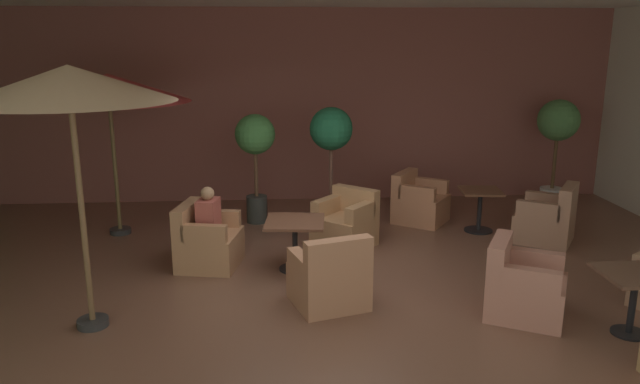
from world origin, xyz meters
The scene contains 17 objects.
ground_plane centered at (0.00, 0.00, -0.01)m, with size 11.33×8.47×0.02m, color brown.
wall_back_brick centered at (0.00, 4.19, 1.73)m, with size 11.33×0.08×3.46m, color brown.
cafe_table_front_left centered at (3.01, -1.44, 0.51)m, with size 0.68×0.68×0.66m.
armchair_front_left_north centered at (2.09, -0.95, 0.32)m, with size 1.03×1.01×0.84m.
cafe_table_front_right centered at (2.59, 2.00, 0.45)m, with size 0.66×0.66×0.66m.
armchair_front_right_north centered at (3.43, 1.44, 0.32)m, with size 1.06×1.05×0.88m.
armchair_front_right_east centered at (1.77, 2.56, 0.31)m, with size 1.04×1.03×0.81m.
cafe_table_mid_center centered at (-0.31, 0.57, 0.51)m, with size 0.81×0.81×0.66m.
armchair_mid_center_north centered at (0.04, -0.55, 0.31)m, with size 0.94×0.94×0.86m.
armchair_mid_center_east centered at (0.44, 1.46, 0.32)m, with size 1.03×1.03×0.82m.
armchair_mid_center_south centered at (-1.46, 0.79, 0.31)m, with size 0.88×0.92×0.83m.
patio_umbrella_tall_red centered at (-2.47, -0.89, 2.48)m, with size 2.01×2.01×2.68m.
patio_umbrella_center_beige centered at (-2.96, 2.27, 2.21)m, with size 2.37×2.37×2.43m.
potted_tree_left_corner centered at (0.33, 2.60, 1.39)m, with size 0.68×0.68×1.89m.
potted_tree_mid_left centered at (4.33, 3.29, 1.36)m, with size 0.71×0.71×1.91m.
potted_tree_mid_right centered at (-0.87, 2.73, 1.25)m, with size 0.64×0.64×1.77m.
patron_blue_shirt centered at (-1.43, 0.79, 0.71)m, with size 0.30×0.39×0.63m.
Camera 1 is at (-0.50, -6.80, 2.90)m, focal length 33.87 mm.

